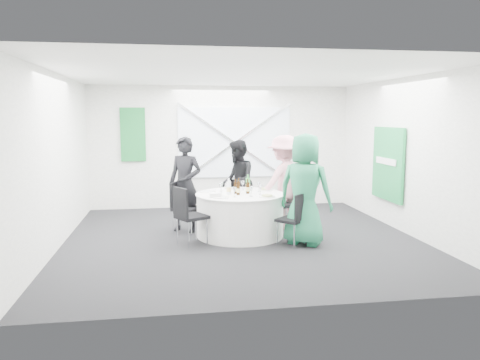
{
  "coord_description": "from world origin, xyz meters",
  "views": [
    {
      "loc": [
        -1.25,
        -7.8,
        2.1
      ],
      "look_at": [
        0.0,
        0.2,
        1.0
      ],
      "focal_mm": 35.0,
      "sensor_mm": 36.0,
      "label": 1
    }
  ],
  "objects": [
    {
      "name": "beer_bottle_c",
      "position": [
        0.13,
        0.16,
        0.86
      ],
      "size": [
        0.06,
        0.06,
        0.26
      ],
      "color": "#351D09",
      "rests_on": "banquet_table"
    },
    {
      "name": "fork_b",
      "position": [
        0.17,
        0.75,
        0.76
      ],
      "size": [
        0.15,
        0.02,
        0.01
      ],
      "primitive_type": "cube",
      "rotation": [
        0.0,
        0.0,
        1.56
      ],
      "color": "silver",
      "rests_on": "banquet_table"
    },
    {
      "name": "wine_glass_e",
      "position": [
        0.14,
        -0.12,
        0.88
      ],
      "size": [
        0.07,
        0.07,
        0.17
      ],
      "color": "white",
      "rests_on": "banquet_table"
    },
    {
      "name": "wine_glass_d",
      "position": [
        0.34,
        0.05,
        0.88
      ],
      "size": [
        0.07,
        0.07,
        0.17
      ],
      "color": "white",
      "rests_on": "banquet_table"
    },
    {
      "name": "plate_back",
      "position": [
        -0.06,
        0.74,
        0.77
      ],
      "size": [
        0.28,
        0.28,
        0.01
      ],
      "color": "white",
      "rests_on": "banquet_table"
    },
    {
      "name": "fork_c",
      "position": [
        -0.54,
        0.01,
        0.76
      ],
      "size": [
        0.1,
        0.13,
        0.01
      ],
      "primitive_type": "cube",
      "rotation": [
        0.0,
        0.0,
        -2.5
      ],
      "color": "silver",
      "rests_on": "banquet_table"
    },
    {
      "name": "knife_c",
      "position": [
        -0.34,
        -0.27,
        0.76
      ],
      "size": [
        0.1,
        0.13,
        0.01
      ],
      "primitive_type": "cube",
      "rotation": [
        0.0,
        0.0,
        -2.49
      ],
      "color": "silver",
      "rests_on": "banquet_table"
    },
    {
      "name": "wall_right",
      "position": [
        3.0,
        0.0,
        1.4
      ],
      "size": [
        0.0,
        6.0,
        6.0
      ],
      "primitive_type": "plane",
      "rotation": [
        1.57,
        0.0,
        -1.57
      ],
      "color": "silver",
      "rests_on": "floor"
    },
    {
      "name": "chair_back_right",
      "position": [
        0.97,
        0.54,
        0.58
      ],
      "size": [
        0.58,
        0.57,
        0.99
      ],
      "rotation": [
        0.0,
        0.0,
        -1.24
      ],
      "color": "black",
      "rests_on": "floor"
    },
    {
      "name": "wall_back",
      "position": [
        0.0,
        3.0,
        1.4
      ],
      "size": [
        6.0,
        0.0,
        6.0
      ],
      "primitive_type": "plane",
      "rotation": [
        1.57,
        0.0,
        0.0
      ],
      "color": "silver",
      "rests_on": "floor"
    },
    {
      "name": "green_banner",
      "position": [
        -2.0,
        2.95,
        1.7
      ],
      "size": [
        0.55,
        0.04,
        1.2
      ],
      "primitive_type": "cube",
      "color": "#16702E",
      "rests_on": "wall_back"
    },
    {
      "name": "chair_back",
      "position": [
        0.17,
        1.4,
        0.48
      ],
      "size": [
        0.43,
        0.44,
        0.83
      ],
      "rotation": [
        0.0,
        0.0,
        -0.14
      ],
      "color": "black",
      "rests_on": "floor"
    },
    {
      "name": "clear_water_bottle",
      "position": [
        -0.21,
        0.14,
        0.87
      ],
      "size": [
        0.08,
        0.08,
        0.28
      ],
      "color": "white",
      "rests_on": "banquet_table"
    },
    {
      "name": "napkin",
      "position": [
        -0.47,
        -0.09,
        0.8
      ],
      "size": [
        0.2,
        0.14,
        0.05
      ],
      "primitive_type": "cube",
      "rotation": [
        0.0,
        0.0,
        0.03
      ],
      "color": "white",
      "rests_on": "plate_front_left"
    },
    {
      "name": "knife_b",
      "position": [
        -0.13,
        0.76,
        0.76
      ],
      "size": [
        0.15,
        0.02,
        0.01
      ],
      "primitive_type": "cube",
      "rotation": [
        0.0,
        0.0,
        1.5
      ],
      "color": "silver",
      "rests_on": "banquet_table"
    },
    {
      "name": "wall_front",
      "position": [
        0.0,
        -3.0,
        1.4
      ],
      "size": [
        6.0,
        0.0,
        6.0
      ],
      "primitive_type": "plane",
      "rotation": [
        -1.57,
        0.0,
        0.0
      ],
      "color": "silver",
      "rests_on": "floor"
    },
    {
      "name": "wine_glass_a",
      "position": [
        -0.15,
        -0.15,
        0.88
      ],
      "size": [
        0.07,
        0.07,
        0.17
      ],
      "color": "white",
      "rests_on": "banquet_table"
    },
    {
      "name": "beer_bottle_a",
      "position": [
        -0.08,
        0.21,
        0.86
      ],
      "size": [
        0.06,
        0.06,
        0.26
      ],
      "color": "#351D09",
      "rests_on": "banquet_table"
    },
    {
      "name": "green_sign",
      "position": [
        2.94,
        0.6,
        1.2
      ],
      "size": [
        0.05,
        1.2,
        1.4
      ],
      "primitive_type": "cube",
      "color": "#18853E",
      "rests_on": "wall_right"
    },
    {
      "name": "wine_glass_f",
      "position": [
        -0.29,
        0.49,
        0.88
      ],
      "size": [
        0.07,
        0.07,
        0.17
      ],
      "color": "white",
      "rests_on": "banquet_table"
    },
    {
      "name": "window_brace_a",
      "position": [
        0.3,
        2.92,
        1.5
      ],
      "size": [
        2.63,
        0.05,
        1.84
      ],
      "primitive_type": "cube",
      "rotation": [
        0.0,
        0.97,
        0.0
      ],
      "color": "silver",
      "rests_on": "window_panel"
    },
    {
      "name": "fork_a",
      "position": [
        0.55,
        0.38,
        0.76
      ],
      "size": [
        0.1,
        0.13,
        0.01
      ],
      "primitive_type": "cube",
      "rotation": [
        0.0,
        0.0,
        0.62
      ],
      "color": "silver",
      "rests_on": "banquet_table"
    },
    {
      "name": "person_man_back_left",
      "position": [
        -0.94,
        0.7,
        0.87
      ],
      "size": [
        0.76,
        0.67,
        1.74
      ],
      "primitive_type": "imported",
      "rotation": [
        0.0,
        0.0,
        -0.49
      ],
      "color": "black",
      "rests_on": "floor"
    },
    {
      "name": "plate_front_left",
      "position": [
        -0.39,
        -0.17,
        0.77
      ],
      "size": [
        0.28,
        0.28,
        0.01
      ],
      "color": "white",
      "rests_on": "banquet_table"
    },
    {
      "name": "beer_bottle_d",
      "position": [
        -0.05,
        0.06,
        0.86
      ],
      "size": [
        0.06,
        0.06,
        0.26
      ],
      "color": "#351D09",
      "rests_on": "banquet_table"
    },
    {
      "name": "person_woman_pink",
      "position": [
        0.92,
        0.66,
        0.88
      ],
      "size": [
        1.25,
        0.98,
        1.76
      ],
      "primitive_type": "imported",
      "rotation": [
        0.0,
        0.0,
        -2.67
      ],
      "color": "pink",
      "rests_on": "floor"
    },
    {
      "name": "plate_back_left",
      "position": [
        -0.55,
        0.45,
        0.77
      ],
      "size": [
        0.29,
        0.29,
        0.01
      ],
      "color": "white",
      "rests_on": "banquet_table"
    },
    {
      "name": "wine_glass_g",
      "position": [
        0.37,
        0.37,
        0.88
      ],
      "size": [
        0.07,
        0.07,
        0.17
      ],
      "color": "white",
      "rests_on": "banquet_table"
    },
    {
      "name": "beer_bottle_b",
      "position": [
        -0.0,
        0.36,
        0.86
      ],
      "size": [
        0.06,
        0.06,
        0.25
      ],
      "color": "#351D09",
      "rests_on": "banquet_table"
    },
    {
      "name": "plate_front_right",
      "position": [
        0.4,
        -0.23,
        0.78
      ],
      "size": [
        0.27,
        0.27,
        0.04
      ],
      "color": "white",
      "rests_on": "banquet_table"
    },
    {
      "name": "window_brace_b",
      "position": [
        0.3,
        2.92,
        1.5
      ],
      "size": [
        2.63,
        0.05,
        1.84
      ],
      "primitive_type": "cube",
      "rotation": [
        0.0,
        -0.97,
        0.0
      ],
      "color": "silver",
      "rests_on": "window_panel"
    },
    {
      "name": "wine_glass_b",
      "position": [
        0.11,
        0.58,
        0.88
      ],
      "size": [
        0.07,
        0.07,
        0.17
      ],
      "color": "white",
      "rests_on": "banquet_table"
    },
    {
      "name": "ceiling",
      "position": [
        0.0,
        0.0,
        2.8
      ],
      "size": [
        6.0,
        6.0,
        0.0
      ],
      "primitive_type": "plane",
      "rotation": [
        3.14,
        0.0,
        0.0
      ],
      "color": "white",
      "rests_on": "wall_back"
    },
    {
      "name": "green_water_bottle",
      "position": [
        0.16,
        0.3,
        0.89
      ],
      "size": [
        0.08,
        0.08,
        0.32
      ],
      "color": "green",
      "rests_on": "banquet_table"
    },
    {
      "name": "chair_front_right",
      "position": [
        0.78,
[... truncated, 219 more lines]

